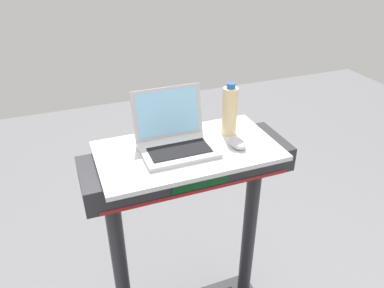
% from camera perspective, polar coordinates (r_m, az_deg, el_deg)
% --- Properties ---
extents(desk_board, '(0.76, 0.42, 0.02)m').
position_cam_1_polar(desk_board, '(1.57, -0.65, -1.04)').
color(desk_board, silver).
rests_on(desk_board, treadmill_base).
extents(laptop, '(0.30, 0.27, 0.23)m').
position_cam_1_polar(laptop, '(1.56, -2.64, 1.00)').
color(laptop, '#B7B7BC').
rests_on(laptop, desk_board).
extents(computer_mouse, '(0.06, 0.10, 0.03)m').
position_cam_1_polar(computer_mouse, '(1.59, 6.92, 0.11)').
color(computer_mouse, '#B2B2B7').
rests_on(computer_mouse, desk_board).
extents(water_bottle, '(0.07, 0.07, 0.24)m').
position_cam_1_polar(water_bottle, '(1.65, 5.75, 5.07)').
color(water_bottle, beige).
rests_on(water_bottle, desk_board).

